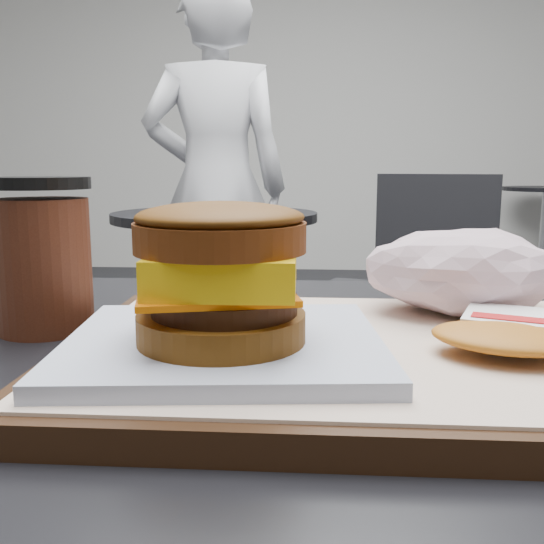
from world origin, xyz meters
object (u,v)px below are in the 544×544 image
Objects in this scene: serving_tray at (356,355)px; neighbor_chair at (397,283)px; neighbor_table at (216,270)px; hash_brown at (524,333)px; crumpled_wrapper at (462,270)px; breakfast_sandwich at (222,291)px; coffee_cup at (43,258)px; patron at (216,188)px.

neighbor_chair is (0.26, 1.67, -0.27)m from serving_tray.
hash_brown is at bearing -74.37° from neighbor_table.
serving_tray is 1.71m from neighbor_chair.
serving_tray is at bearing -134.69° from crumpled_wrapper.
neighbor_chair is at bearing 84.78° from hash_brown.
hash_brown is at bearing -7.32° from serving_tray.
serving_tray is 0.10m from breakfast_sandwich.
crumpled_wrapper is at bearing 1.02° from coffee_cup.
coffee_cup is at bearing -107.54° from neighbor_chair.
neighbor_table is (-0.12, 1.59, -0.28)m from coffee_cup.
patron is at bearing 104.21° from hash_brown.
coffee_cup is 0.08× the size of patron.
neighbor_chair is at bearing 141.51° from patron.
breakfast_sandwich is 0.13× the size of patron.
neighbor_chair reaches higher than neighbor_table.
coffee_cup is at bearing -85.59° from neighbor_table.
breakfast_sandwich reaches higher than neighbor_chair.
serving_tray is 0.13m from crumpled_wrapper.
serving_tray is 2.87× the size of hash_brown.
crumpled_wrapper is 0.33m from coffee_cup.
neighbor_chair is at bearing 0.10° from neighbor_table.
coffee_cup is (-0.33, -0.01, 0.01)m from crumpled_wrapper.
crumpled_wrapper is at bearing 36.45° from breakfast_sandwich.
neighbor_table is 0.46× the size of patron.
serving_tray is 2.15m from patron.
neighbor_chair is at bearing 72.46° from coffee_cup.
serving_tray is at bearing -18.31° from coffee_cup.
neighbor_chair is (0.50, 1.59, -0.32)m from coffee_cup.
patron is (-0.35, 2.14, -0.01)m from breakfast_sandwich.
coffee_cup reaches higher than serving_tray.
neighbor_table is (-0.45, 1.58, -0.27)m from crumpled_wrapper.
hash_brown is 0.18× the size of neighbor_table.
hash_brown is (0.18, 0.02, -0.03)m from breakfast_sandwich.
patron reaches higher than breakfast_sandwich.
crumpled_wrapper reaches higher than serving_tray.
crumpled_wrapper is 0.17× the size of neighbor_chair.
serving_tray is 2.57× the size of crumpled_wrapper.
hash_brown is 0.10m from crumpled_wrapper.
coffee_cup is (-0.16, 0.12, 0.00)m from breakfast_sandwich.
patron reaches higher than hash_brown.
neighbor_table is 0.85× the size of neighbor_chair.
breakfast_sandwich is 1.65× the size of coffee_cup.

